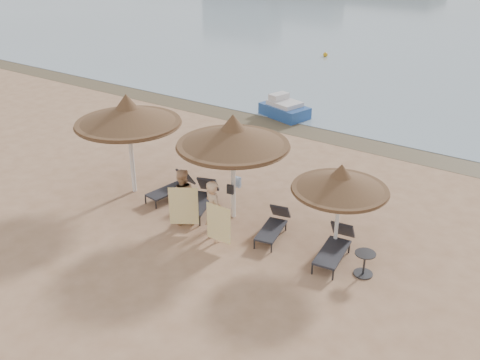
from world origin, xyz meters
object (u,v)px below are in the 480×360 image
object	(u,v)px
lounger_near_left	(202,198)
side_table	(364,264)
lounger_far_left	(173,187)
person_right	(213,206)
person_left	(182,192)
pedal_boat	(284,109)
palapa_left	(128,115)
palapa_center	(233,137)
lounger_far_right	(335,246)
palapa_right	(340,182)
lounger_near_right	(274,225)

from	to	relation	value
lounger_near_left	side_table	xyz separation A→B (m)	(5.47, -0.45, -0.08)
lounger_far_left	person_right	distance (m)	3.08
person_left	pedal_boat	size ratio (longest dim) A/B	0.82
palapa_left	lounger_near_left	xyz separation A→B (m)	(2.59, 0.29, -2.26)
palapa_center	lounger_far_right	xyz separation A→B (m)	(3.46, -0.30, -2.21)
lounger_far_left	person_right	size ratio (longest dim) A/B	0.84
lounger_far_right	palapa_right	bearing A→B (deg)	107.40
lounger_far_left	person_left	xyz separation A→B (m)	(1.34, -1.11, 0.65)
lounger_far_left	lounger_near_right	xyz separation A→B (m)	(3.91, -0.21, -0.01)
person_left	pedal_boat	bearing A→B (deg)	-113.25
lounger_near_left	side_table	world-z (taller)	lounger_near_left
palapa_left	person_left	size ratio (longest dim) A/B	1.68
palapa_right	person_left	bearing A→B (deg)	-164.28
lounger_far_right	person_left	distance (m)	4.61
palapa_left	lounger_far_left	world-z (taller)	palapa_left
palapa_center	side_table	xyz separation A→B (m)	(4.39, -0.59, -2.28)
lounger_near_left	lounger_far_right	distance (m)	4.55
lounger_near_right	side_table	size ratio (longest dim) A/B	2.69
lounger_near_left	lounger_near_right	distance (m)	2.63
lounger_near_left	lounger_near_right	bearing A→B (deg)	-20.42
lounger_near_right	palapa_center	bearing A→B (deg)	160.19
palapa_right	lounger_far_right	xyz separation A→B (m)	(0.18, -0.39, -1.64)
palapa_left	lounger_far_left	xyz separation A→B (m)	(1.30, 0.42, -2.29)
lounger_near_left	lounger_far_right	xyz separation A→B (m)	(4.55, -0.16, -0.01)
side_table	person_left	world-z (taller)	person_left
lounger_far_right	pedal_boat	world-z (taller)	pedal_boat
palapa_right	lounger_near_right	xyz separation A→B (m)	(-1.74, -0.32, -1.67)
palapa_center	side_table	world-z (taller)	palapa_center
palapa_right	lounger_near_left	distance (m)	4.67
lounger_near_left	person_right	world-z (taller)	person_right
lounger_near_left	pedal_boat	size ratio (longest dim) A/B	0.81
pedal_boat	side_table	bearing A→B (deg)	-35.00
palapa_center	person_left	bearing A→B (deg)	-132.53
lounger_far_left	side_table	bearing A→B (deg)	3.66
palapa_left	palapa_right	bearing A→B (deg)	4.33
palapa_left	palapa_right	size ratio (longest dim) A/B	1.32
lounger_far_left	lounger_near_right	size ratio (longest dim) A/B	1.03
palapa_center	palapa_right	size ratio (longest dim) A/B	1.29
person_right	pedal_boat	distance (m)	10.90
palapa_left	palapa_center	bearing A→B (deg)	6.78
palapa_left	lounger_far_right	world-z (taller)	palapa_left
side_table	person_left	bearing A→B (deg)	-174.38
palapa_center	lounger_far_left	size ratio (longest dim) A/B	1.85
lounger_near_left	pedal_boat	bearing A→B (deg)	85.47
palapa_center	lounger_far_left	xyz separation A→B (m)	(-2.37, -0.01, -2.23)
pedal_boat	lounger_near_left	bearing A→B (deg)	-60.13
palapa_left	palapa_center	xyz separation A→B (m)	(3.67, 0.44, -0.06)
lounger_far_right	person_left	world-z (taller)	person_left
palapa_right	person_right	world-z (taller)	palapa_right
palapa_center	person_left	distance (m)	2.20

